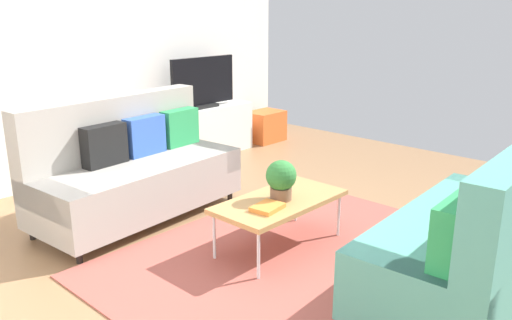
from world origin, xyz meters
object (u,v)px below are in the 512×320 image
object	(u,v)px
vase_1	(176,106)
couch_beige	(134,169)
tv	(203,83)
coffee_table	(280,202)
table_book_0	(268,207)
potted_plant	(281,179)
storage_trunk	(265,126)
bottle_0	(190,103)
tv_console	(204,131)
vase_0	(164,105)
couch_green	(475,237)

from	to	relation	value
vase_1	couch_beige	bearing A→B (deg)	-141.08
couch_beige	tv	xyz separation A→B (m)	(1.83, 1.08, 0.50)
coffee_table	table_book_0	xyz separation A→B (m)	(-0.23, -0.08, 0.04)
tv	potted_plant	world-z (taller)	tv
storage_trunk	table_book_0	size ratio (longest dim) A/B	2.17
couch_beige	table_book_0	distance (m)	1.51
coffee_table	potted_plant	bearing A→B (deg)	-89.86
potted_plant	table_book_0	world-z (taller)	potted_plant
couch_beige	tv	size ratio (longest dim) A/B	1.96
storage_trunk	bottle_0	world-z (taller)	bottle_0
coffee_table	vase_1	size ratio (longest dim) A/B	8.26
table_book_0	potted_plant	bearing A→B (deg)	15.68
tv	bottle_0	xyz separation A→B (m)	(-0.25, -0.02, -0.23)
tv_console	vase_1	world-z (taller)	vase_1
vase_0	storage_trunk	bearing A→B (deg)	-5.10
table_book_0	vase_0	xyz separation A→B (m)	(1.09, 2.65, 0.30)
coffee_table	vase_0	world-z (taller)	vase_0
couch_beige	coffee_table	bearing A→B (deg)	101.08
couch_beige	tv_console	bearing A→B (deg)	-153.24
tv_console	storage_trunk	xyz separation A→B (m)	(1.10, -0.10, -0.10)
storage_trunk	tv_console	bearing A→B (deg)	174.81
potted_plant	vase_1	xyz separation A→B (m)	(1.03, 2.59, 0.11)
couch_beige	vase_0	size ratio (longest dim) A/B	9.84
vase_0	tv_console	bearing A→B (deg)	-4.93
vase_1	potted_plant	bearing A→B (deg)	-111.80
tv	vase_1	bearing A→B (deg)	170.09
tv_console	tv	world-z (taller)	tv
couch_green	vase_1	size ratio (longest dim) A/B	14.58
tv	potted_plant	distance (m)	2.92
table_book_0	couch_green	bearing A→B (deg)	-68.81
vase_0	table_book_0	bearing A→B (deg)	-112.27
couch_beige	bottle_0	size ratio (longest dim) A/B	11.31
tv	storage_trunk	size ratio (longest dim) A/B	1.92
vase_1	tv	bearing A→B (deg)	-9.91
couch_green	tv	bearing A→B (deg)	70.63
potted_plant	bottle_0	bearing A→B (deg)	64.53
coffee_table	tv	distance (m)	2.94
couch_beige	tv_console	size ratio (longest dim) A/B	1.40
tv_console	bottle_0	bearing A→B (deg)	-170.75
vase_1	table_book_0	bearing A→B (deg)	-115.51
potted_plant	bottle_0	distance (m)	2.77
tv_console	potted_plant	bearing A→B (deg)	-119.49
couch_green	table_book_0	distance (m)	1.44
tv	vase_0	world-z (taller)	tv
table_book_0	vase_1	bearing A→B (deg)	64.49
couch_beige	bottle_0	distance (m)	1.93
coffee_table	tv	size ratio (longest dim) A/B	1.10
storage_trunk	bottle_0	xyz separation A→B (m)	(-1.35, 0.06, 0.51)
coffee_table	storage_trunk	world-z (taller)	storage_trunk
vase_0	potted_plant	bearing A→B (deg)	-108.29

